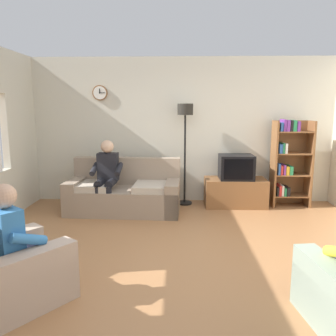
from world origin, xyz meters
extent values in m
plane|color=#9E6B42|center=(0.00, 0.00, 0.00)|extent=(12.00, 12.00, 0.00)
cube|color=beige|center=(0.00, 2.66, 1.35)|extent=(6.20, 0.12, 2.70)
cylinder|color=brown|center=(-1.54, 2.58, 2.05)|extent=(0.28, 0.03, 0.28)
cylinder|color=white|center=(-1.54, 2.56, 2.05)|extent=(0.24, 0.01, 0.24)
cube|color=black|center=(-1.54, 2.56, 2.08)|extent=(0.02, 0.01, 0.09)
cube|color=black|center=(-1.50, 2.56, 2.05)|extent=(0.11, 0.01, 0.01)
cube|color=beige|center=(-2.86, 2.10, 1.40)|extent=(0.12, 1.10, 1.20)
cube|color=gray|center=(-1.00, 1.80, 0.21)|extent=(1.93, 0.92, 0.42)
cube|color=gray|center=(-0.99, 2.16, 0.66)|extent=(1.91, 0.28, 0.48)
cube|color=gray|center=(-0.17, 1.77, 0.28)|extent=(0.26, 0.85, 0.56)
cube|color=gray|center=(-1.84, 1.84, 0.28)|extent=(0.26, 0.85, 0.56)
cube|color=#BCAD99|center=(-0.51, 1.73, 0.47)|extent=(0.63, 0.71, 0.10)
cube|color=#BCAD99|center=(-1.51, 1.78, 0.47)|extent=(0.63, 0.71, 0.10)
cube|color=brown|center=(0.97, 2.25, 0.25)|extent=(1.10, 0.56, 0.51)
cube|color=black|center=(0.97, 2.51, 0.28)|extent=(1.10, 0.04, 0.03)
cube|color=black|center=(0.97, 2.23, 0.73)|extent=(0.60, 0.48, 0.44)
cube|color=black|center=(0.97, 1.98, 0.73)|extent=(0.50, 0.01, 0.36)
cube|color=brown|center=(1.65, 2.30, 0.78)|extent=(0.04, 0.36, 1.55)
cube|color=brown|center=(2.29, 2.30, 0.78)|extent=(0.04, 0.36, 1.55)
cube|color=brown|center=(1.97, 2.47, 0.78)|extent=(0.64, 0.02, 1.55)
cube|color=brown|center=(1.97, 2.30, 0.19)|extent=(0.60, 0.34, 0.02)
cube|color=black|center=(1.72, 2.28, 0.29)|extent=(0.03, 0.28, 0.16)
cube|color=red|center=(1.76, 2.28, 0.30)|extent=(0.04, 0.28, 0.19)
cube|color=silver|center=(1.81, 2.28, 0.30)|extent=(0.04, 0.28, 0.19)
cube|color=#267F4C|center=(1.85, 2.28, 0.28)|extent=(0.04, 0.28, 0.14)
cube|color=black|center=(1.91, 2.28, 0.28)|extent=(0.06, 0.28, 0.16)
cube|color=brown|center=(1.97, 2.30, 0.58)|extent=(0.60, 0.34, 0.02)
cube|color=#2D59A5|center=(1.72, 2.28, 0.70)|extent=(0.04, 0.28, 0.21)
cube|color=red|center=(1.77, 2.28, 0.68)|extent=(0.04, 0.28, 0.17)
cube|color=#72338C|center=(1.82, 2.28, 0.68)|extent=(0.03, 0.28, 0.18)
cube|color=gold|center=(1.87, 2.28, 0.67)|extent=(0.05, 0.28, 0.15)
cube|color=#267F4C|center=(1.94, 2.28, 0.67)|extent=(0.06, 0.28, 0.15)
cube|color=brown|center=(1.97, 2.30, 0.97)|extent=(0.60, 0.34, 0.02)
cube|color=#2D59A5|center=(1.73, 2.28, 1.06)|extent=(0.05, 0.28, 0.16)
cube|color=#267F4C|center=(1.78, 2.28, 1.07)|extent=(0.03, 0.28, 0.18)
cube|color=silver|center=(1.82, 2.28, 1.07)|extent=(0.04, 0.28, 0.18)
cube|color=brown|center=(1.97, 2.30, 1.36)|extent=(0.60, 0.34, 0.02)
cube|color=#2D59A5|center=(1.73, 2.28, 1.45)|extent=(0.04, 0.28, 0.15)
cube|color=#72338C|center=(1.78, 2.28, 1.47)|extent=(0.05, 0.28, 0.21)
cube|color=#72338C|center=(1.84, 2.28, 1.47)|extent=(0.05, 0.28, 0.19)
cube|color=black|center=(1.89, 2.28, 1.47)|extent=(0.04, 0.28, 0.19)
cube|color=#267F4C|center=(1.95, 2.28, 1.47)|extent=(0.06, 0.28, 0.19)
cube|color=#72338C|center=(2.01, 2.28, 1.46)|extent=(0.05, 0.28, 0.18)
cylinder|color=black|center=(0.05, 2.35, 0.01)|extent=(0.28, 0.28, 0.03)
cylinder|color=black|center=(0.05, 2.35, 0.85)|extent=(0.04, 0.04, 1.70)
cylinder|color=black|center=(0.05, 2.35, 1.75)|extent=(0.28, 0.28, 0.20)
cube|color=tan|center=(-1.57, -0.94, 0.20)|extent=(1.15, 1.16, 0.40)
cube|color=tan|center=(-1.80, -0.74, 0.28)|extent=(0.65, 0.75, 0.56)
cube|color=tan|center=(-1.33, -1.12, 0.28)|extent=(0.65, 0.75, 0.56)
cube|color=gray|center=(1.12, -1.26, 0.28)|extent=(0.30, 0.82, 0.56)
cube|color=black|center=(-1.27, 1.85, 0.78)|extent=(0.35, 0.21, 0.48)
sphere|color=#D8AD8C|center=(-1.27, 1.84, 1.13)|extent=(0.22, 0.22, 0.22)
cylinder|color=black|center=(-1.19, 1.66, 0.54)|extent=(0.15, 0.39, 0.13)
cylinder|color=black|center=(-1.37, 1.67, 0.54)|extent=(0.15, 0.39, 0.13)
cylinder|color=black|center=(-1.20, 1.47, 0.26)|extent=(0.11, 0.11, 0.52)
cylinder|color=black|center=(-1.38, 1.48, 0.26)|extent=(0.11, 0.11, 0.52)
cylinder|color=black|center=(-1.07, 1.75, 0.76)|extent=(0.10, 0.33, 0.20)
cylinder|color=black|center=(-1.49, 1.76, 0.76)|extent=(0.10, 0.33, 0.20)
cube|color=#3372B2|center=(-1.60, -0.98, 0.66)|extent=(0.39, 0.37, 0.48)
sphere|color=tan|center=(-1.60, -0.98, 1.01)|extent=(0.22, 0.22, 0.22)
cylinder|color=#2D334C|center=(-1.56, -0.78, 0.42)|extent=(0.34, 0.38, 0.13)
cylinder|color=#2D334C|center=(-1.42, -0.89, 0.42)|extent=(0.34, 0.38, 0.13)
cylinder|color=#2D334C|center=(-1.44, -0.63, 0.20)|extent=(0.15, 0.15, 0.40)
cylinder|color=#2D334C|center=(-1.30, -0.74, 0.20)|extent=(0.15, 0.15, 0.40)
cylinder|color=#3372B2|center=(-1.71, -0.77, 0.64)|extent=(0.28, 0.32, 0.20)
cylinder|color=#3372B2|center=(-1.38, -1.04, 0.64)|extent=(0.28, 0.32, 0.20)
cylinder|color=#2D334C|center=(1.29, -0.93, 0.20)|extent=(0.12, 0.12, 0.40)
camera|label=1|loc=(-0.08, -3.78, 1.76)|focal=36.08mm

